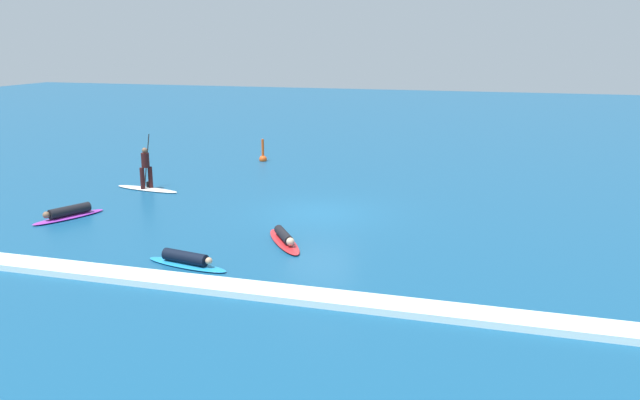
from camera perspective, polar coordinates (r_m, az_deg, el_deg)
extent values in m
plane|color=navy|center=(24.14, 0.00, -1.15)|extent=(120.00, 120.00, 0.00)
ellipsoid|color=purple|center=(25.13, -21.20, -1.39)|extent=(1.61, 2.76, 0.10)
cylinder|color=black|center=(25.09, -21.15, -0.86)|extent=(0.93, 1.55, 0.36)
sphere|color=brown|center=(24.68, -22.94, -1.22)|extent=(0.32, 0.32, 0.24)
ellipsoid|color=#1E8CD1|center=(19.00, -11.62, -5.58)|extent=(2.75, 1.07, 0.08)
cylinder|color=black|center=(18.96, -11.77, -4.94)|extent=(1.47, 0.60, 0.35)
sphere|color=tan|center=(18.47, -9.75, -5.29)|extent=(0.23, 0.23, 0.20)
ellipsoid|color=red|center=(20.67, -3.16, -3.65)|extent=(2.11, 2.71, 0.10)
cylinder|color=black|center=(20.65, -3.21, -3.08)|extent=(1.01, 1.29, 0.30)
sphere|color=beige|center=(19.91, -2.62, -3.68)|extent=(0.35, 0.35, 0.25)
ellipsoid|color=white|center=(28.82, -14.96, 0.95)|extent=(3.20, 1.09, 0.08)
cylinder|color=#381414|center=(28.77, -14.69, 1.95)|extent=(0.22, 0.22, 0.91)
cylinder|color=#381414|center=(28.66, -15.35, 1.86)|extent=(0.22, 0.22, 0.91)
cylinder|color=#381414|center=(28.57, -15.12, 3.40)|extent=(0.39, 0.39, 0.62)
sphere|color=brown|center=(28.50, -15.17, 4.24)|extent=(0.26, 0.26, 0.23)
cylinder|color=black|center=(28.88, -14.99, 3.37)|extent=(0.13, 0.54, 2.24)
cube|color=black|center=(29.09, -14.86, 1.28)|extent=(0.09, 0.21, 0.32)
sphere|color=#E55119|center=(34.52, -5.03, 3.59)|extent=(0.41, 0.41, 0.41)
cylinder|color=#E55119|center=(34.44, -5.05, 4.39)|extent=(0.14, 0.14, 1.17)
cube|color=white|center=(16.96, -7.71, -7.66)|extent=(19.51, 0.90, 0.18)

